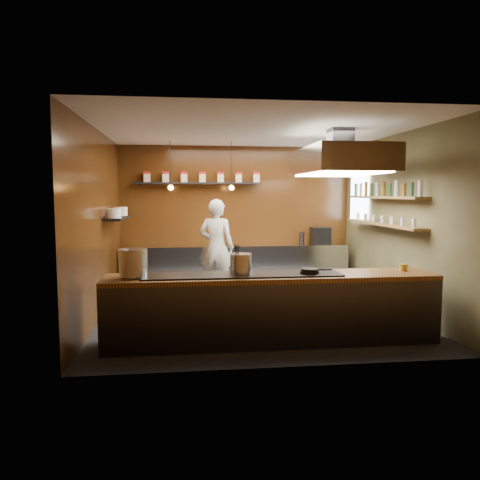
{
  "coord_description": "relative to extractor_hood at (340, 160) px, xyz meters",
  "views": [
    {
      "loc": [
        -1.16,
        -7.6,
        1.99
      ],
      "look_at": [
        -0.19,
        0.4,
        1.18
      ],
      "focal_mm": 35.0,
      "sensor_mm": 36.0,
      "label": 1
    }
  ],
  "objects": [
    {
      "name": "floor",
      "position": [
        -1.3,
        0.4,
        -2.51
      ],
      "size": [
        5.0,
        5.0,
        0.0
      ],
      "primitive_type": "plane",
      "color": "black",
      "rests_on": "ground"
    },
    {
      "name": "back_wall",
      "position": [
        -1.3,
        2.9,
        -1.01
      ],
      "size": [
        5.0,
        0.0,
        5.0
      ],
      "primitive_type": "plane",
      "rotation": [
        1.57,
        0.0,
        0.0
      ],
      "color": "#37190A",
      "rests_on": "ground"
    },
    {
      "name": "left_wall",
      "position": [
        -3.8,
        0.4,
        -1.01
      ],
      "size": [
        0.0,
        5.0,
        5.0
      ],
      "primitive_type": "plane",
      "rotation": [
        1.57,
        0.0,
        1.57
      ],
      "color": "#37190A",
      "rests_on": "ground"
    },
    {
      "name": "right_wall",
      "position": [
        1.2,
        0.4,
        -1.01
      ],
      "size": [
        0.0,
        5.0,
        5.0
      ],
      "primitive_type": "plane",
      "rotation": [
        1.57,
        0.0,
        -1.57
      ],
      "color": "#4C472B",
      "rests_on": "ground"
    },
    {
      "name": "ceiling",
      "position": [
        -1.3,
        0.4,
        0.49
      ],
      "size": [
        5.0,
        5.0,
        0.0
      ],
      "primitive_type": "plane",
      "rotation": [
        3.14,
        0.0,
        0.0
      ],
      "color": "silver",
      "rests_on": "back_wall"
    },
    {
      "name": "window_pane",
      "position": [
        1.15,
        2.1,
        -0.61
      ],
      "size": [
        0.0,
        1.0,
        1.0
      ],
      "primitive_type": "plane",
      "rotation": [
        1.57,
        0.0,
        -1.57
      ],
      "color": "white",
      "rests_on": "right_wall"
    },
    {
      "name": "prep_counter",
      "position": [
        -1.3,
        2.57,
        -2.06
      ],
      "size": [
        4.6,
        0.65,
        0.9
      ],
      "primitive_type": "cube",
      "color": "silver",
      "rests_on": "floor"
    },
    {
      "name": "pass_counter",
      "position": [
        -1.3,
        -1.2,
        -2.04
      ],
      "size": [
        4.4,
        0.72,
        0.94
      ],
      "color": "#38383D",
      "rests_on": "floor"
    },
    {
      "name": "tin_shelf",
      "position": [
        -2.2,
        2.76,
        -0.31
      ],
      "size": [
        2.6,
        0.26,
        0.04
      ],
      "primitive_type": "cube",
      "color": "black",
      "rests_on": "back_wall"
    },
    {
      "name": "plate_shelf",
      "position": [
        -3.64,
        1.4,
        -0.96
      ],
      "size": [
        0.3,
        1.4,
        0.04
      ],
      "primitive_type": "cube",
      "color": "black",
      "rests_on": "left_wall"
    },
    {
      "name": "bottle_shelf_upper",
      "position": [
        1.04,
        0.7,
        -0.59
      ],
      "size": [
        0.26,
        2.8,
        0.04
      ],
      "primitive_type": "cube",
      "color": "brown",
      "rests_on": "right_wall"
    },
    {
      "name": "bottle_shelf_lower",
      "position": [
        1.04,
        0.7,
        -1.06
      ],
      "size": [
        0.26,
        2.8,
        0.04
      ],
      "primitive_type": "cube",
      "color": "brown",
      "rests_on": "right_wall"
    },
    {
      "name": "extractor_hood",
      "position": [
        0.0,
        0.0,
        0.0
      ],
      "size": [
        1.2,
        2.0,
        0.72
      ],
      "color": "#38383D",
      "rests_on": "ceiling"
    },
    {
      "name": "pendant_left",
      "position": [
        -2.7,
        2.1,
        -0.35
      ],
      "size": [
        0.1,
        0.1,
        0.95
      ],
      "color": "black",
      "rests_on": "ceiling"
    },
    {
      "name": "pendant_right",
      "position": [
        -1.5,
        2.1,
        -0.35
      ],
      "size": [
        0.1,
        0.1,
        0.95
      ],
      "color": "black",
      "rests_on": "ceiling"
    },
    {
      "name": "storage_tins",
      "position": [
        -2.05,
        2.76,
        -0.17
      ],
      "size": [
        2.43,
        0.13,
        0.22
      ],
      "color": "beige",
      "rests_on": "tin_shelf"
    },
    {
      "name": "plate_stacks",
      "position": [
        -3.64,
        1.4,
        -0.86
      ],
      "size": [
        0.26,
        1.16,
        0.16
      ],
      "color": "white",
      "rests_on": "plate_shelf"
    },
    {
      "name": "bottles",
      "position": [
        1.04,
        0.7,
        -0.45
      ],
      "size": [
        0.06,
        2.66,
        0.24
      ],
      "color": "silver",
      "rests_on": "bottle_shelf_upper"
    },
    {
      "name": "wine_glasses",
      "position": [
        1.04,
        0.7,
        -0.97
      ],
      "size": [
        0.07,
        2.37,
        0.13
      ],
      "color": "silver",
      "rests_on": "bottle_shelf_lower"
    },
    {
      "name": "stockpot_large",
      "position": [
        -3.1,
        -1.21,
        -1.39
      ],
      "size": [
        0.43,
        0.43,
        0.35
      ],
      "primitive_type": "cylinder",
      "rotation": [
        0.0,
        0.0,
        -0.25
      ],
      "color": "silver",
      "rests_on": "pass_counter"
    },
    {
      "name": "stockpot_small",
      "position": [
        -1.72,
        -1.2,
        -1.43
      ],
      "size": [
        0.31,
        0.31,
        0.27
      ],
      "primitive_type": "cylinder",
      "rotation": [
        0.0,
        0.0,
        -0.1
      ],
      "color": "#B0B2B7",
      "rests_on": "pass_counter"
    },
    {
      "name": "utensil_crock",
      "position": [
        -1.77,
        -1.21,
        -1.48
      ],
      "size": [
        0.16,
        0.16,
        0.17
      ],
      "primitive_type": "cylinder",
      "rotation": [
        0.0,
        0.0,
        0.24
      ],
      "color": "#B5B7BD",
      "rests_on": "pass_counter"
    },
    {
      "name": "frying_pan",
      "position": [
        -0.81,
        -1.27,
        -1.53
      ],
      "size": [
        0.42,
        0.25,
        0.06
      ],
      "color": "black",
      "rests_on": "pass_counter"
    },
    {
      "name": "butter_jar",
      "position": [
        0.56,
        -1.12,
        -1.54
      ],
      "size": [
        0.11,
        0.11,
        0.1
      ],
      "primitive_type": "cylinder",
      "rotation": [
        0.0,
        0.0,
        -0.04
      ],
      "color": "gold",
      "rests_on": "pass_counter"
    },
    {
      "name": "espresso_machine",
      "position": [
        0.47,
        2.54,
        -1.42
      ],
      "size": [
        0.4,
        0.38,
        0.36
      ],
      "primitive_type": "cube",
      "rotation": [
        0.0,
        0.0,
        0.1
      ],
      "color": "black",
      "rests_on": "prep_counter"
    },
    {
      "name": "chef",
      "position": [
        -1.82,
        1.83,
        -1.56
      ],
      "size": [
        0.8,
        0.66,
        1.88
      ],
      "primitive_type": "imported",
      "rotation": [
        0.0,
        0.0,
        2.78
      ],
      "color": "white",
      "rests_on": "floor"
    }
  ]
}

